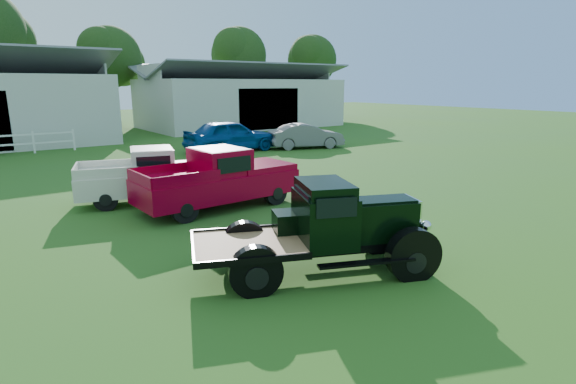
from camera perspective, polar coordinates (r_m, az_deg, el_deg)
ground at (r=10.37m, az=3.05°, el=-7.06°), size 120.00×120.00×0.00m
shed_right at (r=39.97m, az=-6.04°, el=12.01°), size 16.80×9.20×5.20m
tree_c at (r=42.02m, az=-21.45°, el=13.84°), size 5.40×5.40×9.00m
tree_d at (r=48.04m, az=-6.22°, el=15.12°), size 6.00×6.00×10.00m
tree_e at (r=50.95m, az=3.04°, el=14.80°), size 5.70×5.70×9.50m
vintage_flatbed at (r=8.80m, az=4.02°, el=-4.58°), size 4.98×3.50×1.84m
red_pickup at (r=13.58m, az=-8.96°, el=1.77°), size 5.07×2.11×1.82m
white_pickup at (r=14.85m, az=-17.08°, el=2.03°), size 4.86×2.98×1.67m
misc_car_blue at (r=25.14m, az=-7.31°, el=7.12°), size 5.18×2.26×1.74m
misc_car_grey at (r=26.24m, az=2.32°, el=7.12°), size 4.53×2.84×1.41m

